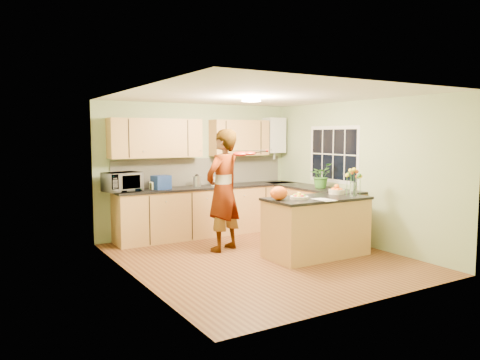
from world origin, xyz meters
TOP-DOWN VIEW (x-y plane):
  - floor at (0.00, 0.00)m, footprint 4.50×4.50m
  - ceiling at (0.00, 0.00)m, footprint 4.00×4.50m
  - wall_back at (0.00, 2.25)m, footprint 4.00×0.02m
  - wall_front at (0.00, -2.25)m, footprint 4.00×0.02m
  - wall_left at (-2.00, 0.00)m, footprint 0.02×4.50m
  - wall_right at (2.00, 0.00)m, footprint 0.02×4.50m
  - back_counter at (0.10, 1.95)m, footprint 3.64×0.62m
  - right_counter at (1.70, 0.85)m, footprint 0.62×2.24m
  - splashback at (0.10, 2.23)m, footprint 3.60×0.02m
  - upper_cabinets at (-0.18, 2.08)m, footprint 3.20×0.34m
  - boiler at (1.70, 2.09)m, footprint 0.40×0.30m
  - window_right at (1.99, 0.60)m, footprint 0.01×1.30m
  - light_switch at (-1.99, -0.60)m, footprint 0.02×0.09m
  - ceiling_lamp at (0.00, 0.30)m, footprint 0.30×0.30m
  - peninsula_island at (0.83, -0.32)m, footprint 1.63×0.84m
  - fruit_dish at (0.48, -0.32)m, footprint 0.28×0.28m
  - orange_bowl at (1.38, -0.17)m, footprint 0.26×0.26m
  - flower_vase at (1.43, -0.50)m, footprint 0.27×0.27m
  - orange_bag at (0.13, -0.27)m, footprint 0.35×0.33m
  - papers at (0.73, -0.62)m, footprint 0.23×0.32m
  - violinist at (-0.25, 0.76)m, footprint 0.86×0.73m
  - violin at (-0.05, 0.54)m, footprint 0.62×0.54m
  - microwave at (-1.58, 1.93)m, footprint 0.68×0.54m
  - blue_box at (-0.87, 1.95)m, footprint 0.35×0.30m
  - kettle at (-0.16, 1.95)m, footprint 0.15×0.15m
  - jar_cream at (0.22, 1.99)m, footprint 0.12×0.12m
  - jar_white at (0.39, 1.91)m, footprint 0.11×0.11m
  - potted_plant at (1.70, 0.61)m, footprint 0.51×0.48m

SIDE VIEW (x-z plane):
  - floor at x=0.00m, z-range 0.00..0.00m
  - peninsula_island at x=0.83m, z-range 0.00..0.94m
  - back_counter at x=0.10m, z-range 0.00..0.94m
  - right_counter at x=1.70m, z-range 0.00..0.94m
  - papers at x=0.73m, z-range 0.93..0.95m
  - fruit_dish at x=0.48m, z-range 0.93..1.02m
  - orange_bowl at x=1.38m, z-range 0.92..1.08m
  - violinist at x=-0.25m, z-range 0.00..2.00m
  - jar_white at x=0.39m, z-range 0.94..1.10m
  - jar_cream at x=0.22m, z-range 0.94..1.11m
  - orange_bag at x=0.13m, z-range 0.93..1.14m
  - kettle at x=-0.16m, z-range 0.91..1.19m
  - blue_box at x=-0.87m, z-range 0.94..1.19m
  - microwave at x=-1.58m, z-range 0.94..1.27m
  - potted_plant at x=1.70m, z-range 0.94..1.40m
  - splashback at x=0.10m, z-range 0.94..1.46m
  - wall_back at x=0.00m, z-range 0.00..2.50m
  - wall_front at x=0.00m, z-range 0.00..2.50m
  - wall_left at x=-2.00m, z-range 0.00..2.50m
  - wall_right at x=2.00m, z-range 0.00..2.50m
  - flower_vase at x=1.43m, z-range 1.01..1.51m
  - light_switch at x=-1.99m, z-range 1.26..1.34m
  - window_right at x=1.99m, z-range 1.02..2.08m
  - violin at x=-0.05m, z-range 1.52..1.68m
  - upper_cabinets at x=-0.18m, z-range 1.50..2.20m
  - boiler at x=1.70m, z-range 1.47..2.33m
  - ceiling_lamp at x=0.00m, z-range 2.43..2.50m
  - ceiling at x=0.00m, z-range 2.49..2.51m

